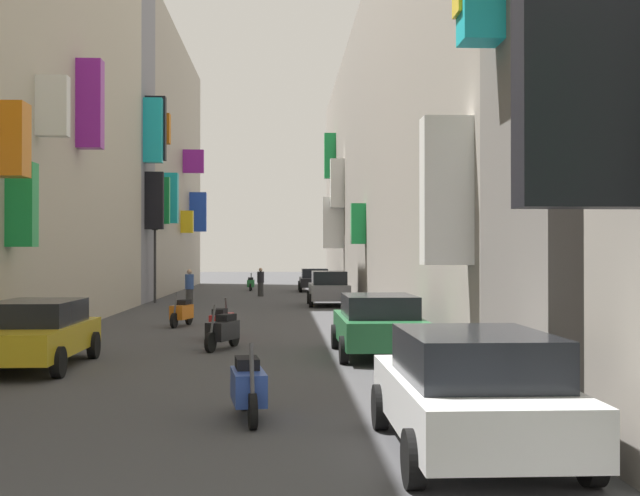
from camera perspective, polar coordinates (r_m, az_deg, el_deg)
ground_plane at (r=32.88m, az=-5.34°, el=-4.52°), size 140.00×140.00×0.00m
building_left_mid_b at (r=40.56m, az=-16.51°, el=11.75°), size 6.95×3.94×21.86m
building_left_mid_c at (r=52.79m, az=-13.15°, el=5.81°), size 7.35×22.28×16.15m
building_right_mid_c at (r=39.14m, az=6.89°, el=6.23°), size 7.21×48.87×13.77m
parked_car_green at (r=18.28m, az=4.21°, el=-5.45°), size 1.96×4.13×1.41m
parked_car_white at (r=9.51m, az=10.92°, el=-10.03°), size 1.99×4.05×1.45m
parked_car_yellow at (r=17.42m, az=-19.91°, el=-5.73°), size 1.96×4.23×1.37m
parked_car_black at (r=49.50m, az=-0.41°, el=-2.28°), size 1.98×4.08×1.43m
parked_car_grey at (r=35.77m, az=0.64°, el=-2.90°), size 1.88×3.93×1.57m
scooter_orange at (r=26.01m, az=-9.96°, el=-4.58°), size 0.68×1.76×1.13m
scooter_red at (r=22.00m, az=-7.13°, el=-5.34°), size 0.62×1.90×1.13m
scooter_black at (r=19.63m, az=-7.03°, el=-5.94°), size 0.80×1.74×1.13m
scooter_green at (r=50.48m, az=-5.03°, el=-2.57°), size 0.45×1.99×1.13m
scooter_blue at (r=11.44m, az=-5.21°, el=-9.93°), size 0.58×1.82×1.13m
pedestrian_crossing at (r=43.71m, az=-4.31°, el=-2.48°), size 0.45×0.45×1.57m
pedestrian_near_left at (r=34.79m, az=-9.42°, el=-2.91°), size 0.54×0.54×1.68m
traffic_light_far_corner at (r=38.66m, az=-11.84°, el=0.38°), size 0.26×0.34×4.24m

